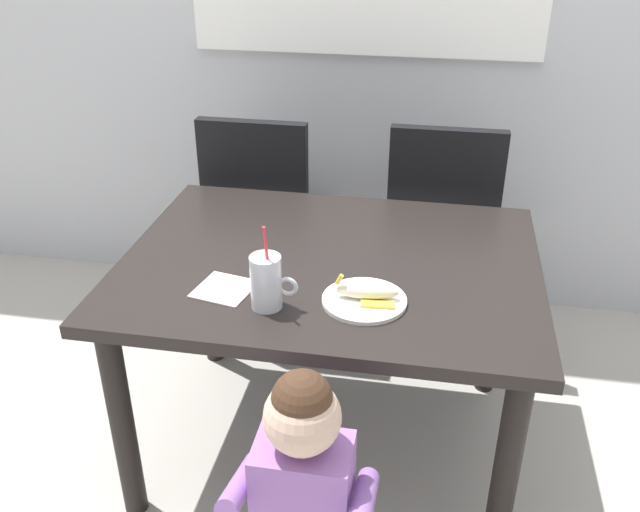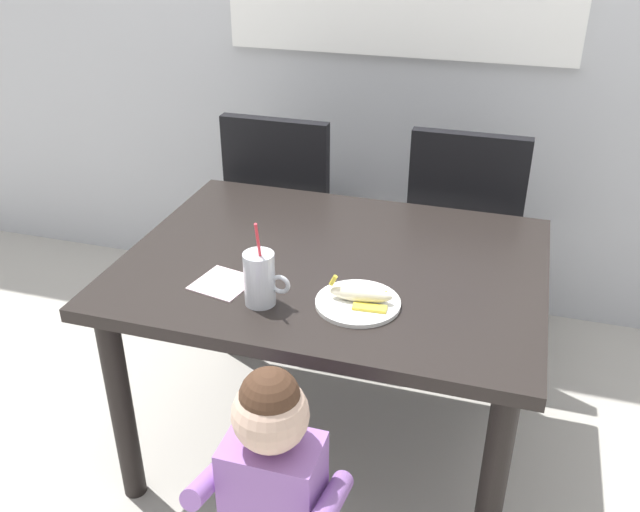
% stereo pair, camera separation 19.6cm
% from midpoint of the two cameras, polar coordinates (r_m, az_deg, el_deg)
% --- Properties ---
extents(ground_plane, '(24.00, 24.00, 0.00)m').
position_cam_midpoint_polar(ground_plane, '(2.51, -1.60, -15.07)').
color(ground_plane, '#B7B2A8').
extents(dining_table, '(1.25, 0.96, 0.73)m').
position_cam_midpoint_polar(dining_table, '(2.12, -1.83, -2.70)').
color(dining_table, black).
rests_on(dining_table, ground).
extents(dining_chair_left, '(0.44, 0.44, 0.96)m').
position_cam_midpoint_polar(dining_chair_left, '(2.84, -6.71, 3.60)').
color(dining_chair_left, black).
rests_on(dining_chair_left, ground).
extents(dining_chair_right, '(0.44, 0.44, 0.96)m').
position_cam_midpoint_polar(dining_chair_right, '(2.76, 8.00, 2.81)').
color(dining_chair_right, black).
rests_on(dining_chair_right, ground).
extents(toddler_standing, '(0.33, 0.24, 0.84)m').
position_cam_midpoint_polar(toddler_standing, '(1.65, -5.01, -18.47)').
color(toddler_standing, '#3F4760').
rests_on(toddler_standing, ground).
extents(milk_cup, '(0.13, 0.08, 0.25)m').
position_cam_midpoint_polar(milk_cup, '(1.83, -7.52, -2.46)').
color(milk_cup, silver).
rests_on(milk_cup, dining_table).
extents(snack_plate, '(0.23, 0.23, 0.01)m').
position_cam_midpoint_polar(snack_plate, '(1.86, 0.67, -3.78)').
color(snack_plate, white).
rests_on(snack_plate, dining_table).
extents(peeled_banana, '(0.17, 0.11, 0.07)m').
position_cam_midpoint_polar(peeled_banana, '(1.85, 0.95, -3.09)').
color(peeled_banana, '#F4EAC6').
rests_on(peeled_banana, snack_plate).
extents(paper_napkin, '(0.18, 0.18, 0.00)m').
position_cam_midpoint_polar(paper_napkin, '(1.95, -10.78, -2.77)').
color(paper_napkin, silver).
rests_on(paper_napkin, dining_table).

